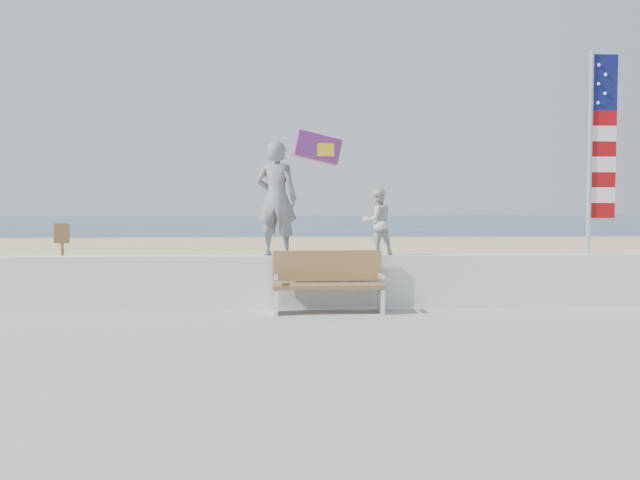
% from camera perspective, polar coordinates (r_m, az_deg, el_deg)
% --- Properties ---
extents(ground, '(220.00, 220.00, 0.00)m').
position_cam_1_polar(ground, '(9.62, -0.59, -8.63)').
color(ground, '#2B3E56').
rests_on(ground, ground).
extents(sand, '(90.00, 40.00, 0.08)m').
position_cam_1_polar(sand, '(18.51, -1.88, -2.89)').
color(sand, tan).
rests_on(sand, ground).
extents(boardwalk, '(50.00, 12.40, 0.10)m').
position_cam_1_polar(boardwalk, '(5.72, 1.34, -15.43)').
color(boardwalk, '#9D9D98').
rests_on(boardwalk, sand).
extents(seawall, '(30.00, 0.35, 0.90)m').
position_cam_1_polar(seawall, '(11.49, -1.05, -3.54)').
color(seawall, silver).
rests_on(seawall, boardwalk).
extents(adult, '(0.80, 0.63, 1.92)m').
position_cam_1_polar(adult, '(11.41, -3.68, 3.50)').
color(adult, slate).
rests_on(adult, seawall).
extents(child, '(0.67, 0.60, 1.14)m').
position_cam_1_polar(child, '(11.53, 4.83, 1.55)').
color(child, silver).
rests_on(child, seawall).
extents(bench, '(1.80, 0.57, 1.00)m').
position_cam_1_polar(bench, '(11.05, 0.70, -3.49)').
color(bench, brown).
rests_on(bench, boardwalk).
extents(flag, '(0.50, 0.08, 3.50)m').
position_cam_1_polar(flag, '(12.68, 22.31, 7.55)').
color(flag, silver).
rests_on(flag, seawall).
extents(parafoil_kite, '(1.00, 0.46, 0.67)m').
position_cam_1_polar(parafoil_kite, '(13.27, -0.14, 7.75)').
color(parafoil_kite, red).
rests_on(parafoil_kite, ground).
extents(sign, '(0.32, 0.07, 1.46)m').
position_cam_1_polar(sign, '(15.35, -20.90, -0.91)').
color(sign, '#8D6443').
rests_on(sign, sand).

